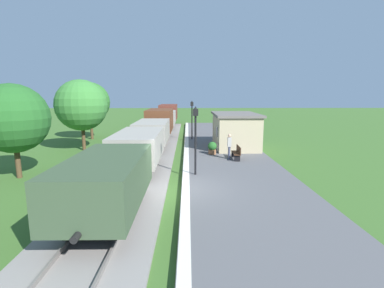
{
  "coord_description": "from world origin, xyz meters",
  "views": [
    {
      "loc": [
        0.5,
        -12.49,
        4.59
      ],
      "look_at": [
        0.74,
        3.18,
        1.79
      ],
      "focal_mm": 26.35,
      "sensor_mm": 36.0,
      "label": 1
    }
  ],
  "objects_px": {
    "station_hut": "(235,130)",
    "tree_trackside_mid": "(13,119)",
    "bench_near_hut": "(237,152)",
    "potted_planter": "(212,148)",
    "freight_train": "(158,126)",
    "person_waiting": "(229,145)",
    "tree_trackside_far": "(81,105)",
    "lamp_post_near": "(195,128)",
    "tree_field_left": "(90,102)",
    "lamp_post_far": "(192,113)"
  },
  "relations": [
    {
      "from": "tree_trackside_far",
      "to": "station_hut",
      "type": "bearing_deg",
      "value": -0.11
    },
    {
      "from": "tree_trackside_mid",
      "to": "lamp_post_near",
      "type": "bearing_deg",
      "value": -2.23
    },
    {
      "from": "potted_planter",
      "to": "bench_near_hut",
      "type": "bearing_deg",
      "value": -48.15
    },
    {
      "from": "freight_train",
      "to": "tree_trackside_far",
      "type": "bearing_deg",
      "value": -143.91
    },
    {
      "from": "person_waiting",
      "to": "tree_trackside_far",
      "type": "height_order",
      "value": "tree_trackside_far"
    },
    {
      "from": "lamp_post_near",
      "to": "tree_field_left",
      "type": "distance_m",
      "value": 17.23
    },
    {
      "from": "person_waiting",
      "to": "lamp_post_far",
      "type": "relative_size",
      "value": 0.46
    },
    {
      "from": "bench_near_hut",
      "to": "tree_trackside_far",
      "type": "xyz_separation_m",
      "value": [
        -11.83,
        4.56,
        2.95
      ]
    },
    {
      "from": "freight_train",
      "to": "tree_trackside_far",
      "type": "relative_size",
      "value": 6.84
    },
    {
      "from": "station_hut",
      "to": "lamp_post_near",
      "type": "distance_m",
      "value": 8.88
    },
    {
      "from": "potted_planter",
      "to": "lamp_post_near",
      "type": "bearing_deg",
      "value": -104.64
    },
    {
      "from": "station_hut",
      "to": "person_waiting",
      "type": "distance_m",
      "value": 4.58
    },
    {
      "from": "bench_near_hut",
      "to": "person_waiting",
      "type": "bearing_deg",
      "value": 167.06
    },
    {
      "from": "station_hut",
      "to": "potted_planter",
      "type": "relative_size",
      "value": 6.33
    },
    {
      "from": "lamp_post_far",
      "to": "tree_trackside_mid",
      "type": "bearing_deg",
      "value": -129.55
    },
    {
      "from": "person_waiting",
      "to": "tree_field_left",
      "type": "xyz_separation_m",
      "value": [
        -12.59,
        10.17,
        2.59
      ]
    },
    {
      "from": "lamp_post_near",
      "to": "person_waiting",
      "type": "bearing_deg",
      "value": 57.09
    },
    {
      "from": "bench_near_hut",
      "to": "lamp_post_far",
      "type": "bearing_deg",
      "value": 108.36
    },
    {
      "from": "person_waiting",
      "to": "tree_trackside_far",
      "type": "distance_m",
      "value": 12.43
    },
    {
      "from": "station_hut",
      "to": "tree_field_left",
      "type": "height_order",
      "value": "tree_field_left"
    },
    {
      "from": "freight_train",
      "to": "person_waiting",
      "type": "relative_size",
      "value": 22.92
    },
    {
      "from": "bench_near_hut",
      "to": "potted_planter",
      "type": "distance_m",
      "value": 2.25
    },
    {
      "from": "person_waiting",
      "to": "tree_trackside_mid",
      "type": "height_order",
      "value": "tree_trackside_mid"
    },
    {
      "from": "person_waiting",
      "to": "lamp_post_near",
      "type": "bearing_deg",
      "value": 60.06
    },
    {
      "from": "potted_planter",
      "to": "tree_trackside_far",
      "type": "bearing_deg",
      "value": 164.42
    },
    {
      "from": "bench_near_hut",
      "to": "lamp_post_near",
      "type": "distance_m",
      "value": 5.02
    },
    {
      "from": "person_waiting",
      "to": "freight_train",
      "type": "bearing_deg",
      "value": -53.44
    },
    {
      "from": "bench_near_hut",
      "to": "potted_planter",
      "type": "xyz_separation_m",
      "value": [
        -1.5,
        1.68,
        0.0
      ]
    },
    {
      "from": "person_waiting",
      "to": "station_hut",
      "type": "bearing_deg",
      "value": -101.13
    },
    {
      "from": "lamp_post_far",
      "to": "tree_field_left",
      "type": "relative_size",
      "value": 0.65
    },
    {
      "from": "lamp_post_near",
      "to": "tree_field_left",
      "type": "xyz_separation_m",
      "value": [
        -10.22,
        13.84,
        0.97
      ]
    },
    {
      "from": "tree_trackside_mid",
      "to": "bench_near_hut",
      "type": "bearing_deg",
      "value": 14.1
    },
    {
      "from": "bench_near_hut",
      "to": "tree_field_left",
      "type": "relative_size",
      "value": 0.26
    },
    {
      "from": "tree_field_left",
      "to": "tree_trackside_mid",
      "type": "bearing_deg",
      "value": -88.07
    },
    {
      "from": "potted_planter",
      "to": "lamp_post_far",
      "type": "relative_size",
      "value": 0.25
    },
    {
      "from": "person_waiting",
      "to": "lamp_post_far",
      "type": "bearing_deg",
      "value": -71.49
    },
    {
      "from": "lamp_post_near",
      "to": "tree_field_left",
      "type": "relative_size",
      "value": 0.65
    },
    {
      "from": "freight_train",
      "to": "bench_near_hut",
      "type": "bearing_deg",
      "value": -54.52
    },
    {
      "from": "tree_trackside_far",
      "to": "lamp_post_near",
      "type": "bearing_deg",
      "value": -42.15
    },
    {
      "from": "lamp_post_far",
      "to": "freight_train",
      "type": "bearing_deg",
      "value": 179.5
    },
    {
      "from": "freight_train",
      "to": "person_waiting",
      "type": "distance_m",
      "value": 10.29
    },
    {
      "from": "freight_train",
      "to": "tree_field_left",
      "type": "height_order",
      "value": "tree_field_left"
    },
    {
      "from": "potted_planter",
      "to": "tree_trackside_mid",
      "type": "xyz_separation_m",
      "value": [
        -11.13,
        -4.85,
        2.56
      ]
    },
    {
      "from": "tree_trackside_mid",
      "to": "freight_train",
      "type": "bearing_deg",
      "value": 61.45
    },
    {
      "from": "lamp_post_near",
      "to": "lamp_post_far",
      "type": "height_order",
      "value": "same"
    },
    {
      "from": "station_hut",
      "to": "tree_trackside_mid",
      "type": "bearing_deg",
      "value": -149.8
    },
    {
      "from": "potted_planter",
      "to": "tree_trackside_far",
      "type": "distance_m",
      "value": 11.12
    },
    {
      "from": "bench_near_hut",
      "to": "tree_field_left",
      "type": "distance_m",
      "value": 16.92
    },
    {
      "from": "lamp_post_far",
      "to": "tree_field_left",
      "type": "distance_m",
      "value": 10.39
    },
    {
      "from": "freight_train",
      "to": "potted_planter",
      "type": "height_order",
      "value": "freight_train"
    }
  ]
}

